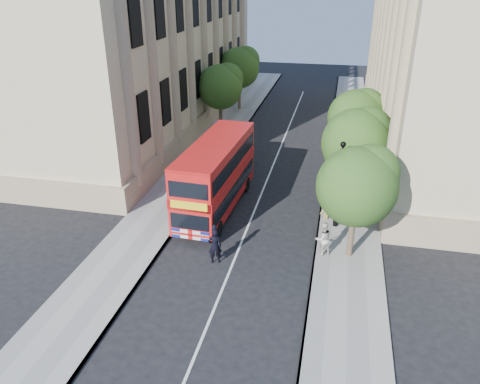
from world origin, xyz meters
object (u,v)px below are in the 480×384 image
Objects in this scene: lamp_post at (339,188)px; box_van at (232,154)px; double_decker_bus at (216,174)px; police_constable at (215,246)px; woman_pedestrian at (323,239)px.

box_van is (-7.85, 7.02, -1.11)m from lamp_post.
lamp_post is 0.55× the size of double_decker_bus.
double_decker_bus is at bearing 173.62° from lamp_post.
lamp_post is at bearing -3.44° from double_decker_bus.
lamp_post is 2.69× the size of police_constable.
box_van is 2.63× the size of police_constable.
lamp_post is 1.02× the size of box_van.
double_decker_bus is (-7.37, 0.82, -0.14)m from lamp_post.
double_decker_bus is 5.09× the size of woman_pedestrian.
woman_pedestrian is at bearing 178.23° from police_constable.
box_van is at bearing -100.92° from police_constable.
woman_pedestrian is (6.77, -4.06, -1.33)m from double_decker_bus.
lamp_post is 3.61m from woman_pedestrian.
police_constable is 1.04× the size of woman_pedestrian.
lamp_post is 7.90m from police_constable.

